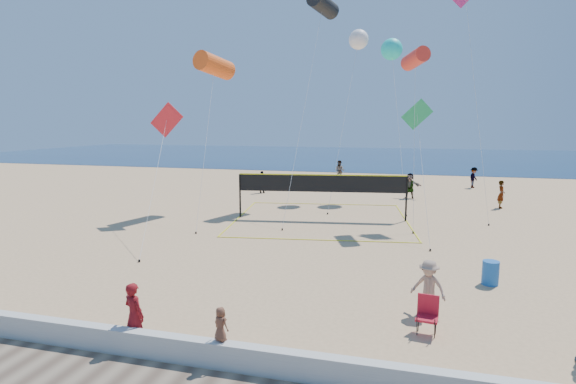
% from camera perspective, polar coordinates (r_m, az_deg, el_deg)
% --- Properties ---
extents(ground, '(120.00, 120.00, 0.00)m').
position_cam_1_polar(ground, '(13.14, 0.90, -15.54)').
color(ground, tan).
rests_on(ground, ground).
extents(ocean, '(140.00, 50.00, 0.03)m').
position_cam_1_polar(ocean, '(73.87, 12.66, 4.40)').
color(ocean, '#10274F').
rests_on(ocean, ground).
extents(seawall, '(32.00, 0.30, 0.60)m').
position_cam_1_polar(seawall, '(10.43, -3.36, -20.59)').
color(seawall, silver).
rests_on(seawall, ground).
extents(woman, '(0.69, 0.57, 1.64)m').
position_cam_1_polar(woman, '(11.80, -18.94, -14.61)').
color(woman, maroon).
rests_on(woman, ground).
extents(toddler, '(0.45, 0.37, 0.78)m').
position_cam_1_polar(toddler, '(10.48, -8.55, -16.26)').
color(toddler, brown).
rests_on(toddler, seawall).
extents(bystander_b, '(1.17, 0.94, 1.58)m').
position_cam_1_polar(bystander_b, '(13.64, 17.41, -11.44)').
color(bystander_b, tan).
rests_on(bystander_b, ground).
extents(far_person_0, '(1.08, 0.87, 1.71)m').
position_cam_1_polar(far_person_0, '(34.86, -3.35, 1.27)').
color(far_person_0, gray).
rests_on(far_person_0, ground).
extents(far_person_1, '(1.76, 0.82, 1.82)m').
position_cam_1_polar(far_person_1, '(33.56, 15.20, 0.78)').
color(far_person_1, gray).
rests_on(far_person_1, ground).
extents(far_person_2, '(0.46, 0.67, 1.78)m').
position_cam_1_polar(far_person_2, '(31.66, 25.45, -0.28)').
color(far_person_2, gray).
rests_on(far_person_2, ground).
extents(far_person_3, '(1.00, 0.82, 1.93)m').
position_cam_1_polar(far_person_3, '(42.24, 6.59, 2.70)').
color(far_person_3, gray).
rests_on(far_person_3, ground).
extents(far_person_4, '(1.10, 1.29, 1.73)m').
position_cam_1_polar(far_person_4, '(40.65, 22.51, 1.70)').
color(far_person_4, gray).
rests_on(far_person_4, ground).
extents(camp_chair, '(0.60, 0.72, 1.11)m').
position_cam_1_polar(camp_chair, '(12.52, 17.29, -14.39)').
color(camp_chair, '#B01424').
rests_on(camp_chair, ground).
extents(trash_barrel, '(0.62, 0.62, 0.81)m').
position_cam_1_polar(trash_barrel, '(16.81, 24.31, -9.33)').
color(trash_barrel, '#1A5BAF').
rests_on(trash_barrel, ground).
extents(volleyball_net, '(10.82, 10.69, 2.56)m').
position_cam_1_polar(volleyball_net, '(25.26, 4.28, 0.47)').
color(volleyball_net, black).
rests_on(volleyball_net, ground).
extents(kite_0, '(2.61, 8.00, 9.62)m').
position_cam_1_polar(kite_0, '(28.73, -9.30, 15.55)').
color(kite_0, '#FF5A18').
rests_on(kite_0, ground).
extents(kite_1, '(1.86, 10.47, 13.75)m').
position_cam_1_polar(kite_1, '(31.84, 4.47, 22.60)').
color(kite_1, black).
rests_on(kite_1, ground).
extents(kite_2, '(1.53, 3.44, 9.20)m').
position_cam_1_polar(kite_2, '(24.98, 15.86, 15.95)').
color(kite_2, red).
rests_on(kite_2, ground).
extents(kite_3, '(3.84, 7.63, 6.53)m').
position_cam_1_polar(kite_3, '(25.44, -15.24, 8.33)').
color(kite_3, red).
rests_on(kite_3, ground).
extents(kite_4, '(1.61, 5.16, 6.64)m').
position_cam_1_polar(kite_4, '(24.15, 16.14, 8.78)').
color(kite_4, '#26AA5E').
rests_on(kite_4, ground).
extents(kite_5, '(2.51, 2.98, 13.54)m').
position_cam_1_polar(kite_5, '(28.72, 21.69, 21.35)').
color(kite_5, '#C92978').
rests_on(kite_5, ground).
extents(kite_6, '(1.85, 8.48, 11.99)m').
position_cam_1_polar(kite_6, '(34.20, 8.95, 18.57)').
color(kite_6, white).
rests_on(kite_6, ground).
extents(kite_7, '(2.46, 8.29, 11.34)m').
position_cam_1_polar(kite_7, '(34.31, 13.02, 17.23)').
color(kite_7, '#1EE1D2').
rests_on(kite_7, ground).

